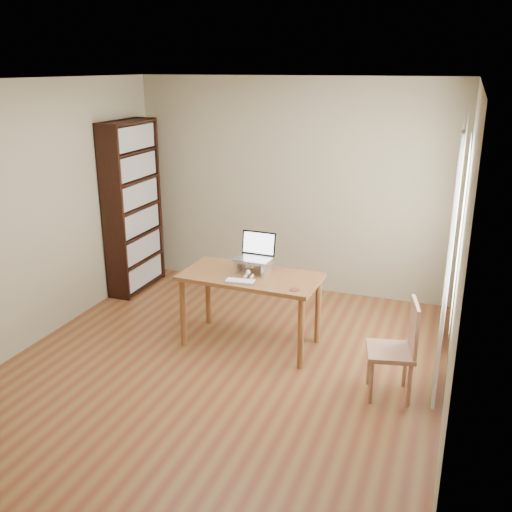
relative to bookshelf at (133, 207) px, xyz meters
The scene contains 10 objects.
room 2.43m from the bookshelf, 39.52° to the right, with size 4.04×4.54×2.64m.
bookshelf is the anchor object (origin of this frame).
curtains 3.83m from the bookshelf, 11.30° to the right, with size 0.03×1.90×2.25m.
desk 2.19m from the bookshelf, 27.02° to the right, with size 1.39×0.73×0.75m.
laptop_stand 2.13m from the bookshelf, 25.10° to the right, with size 0.32×0.25×0.13m.
laptop 2.10m from the bookshelf, 23.54° to the right, with size 0.36×0.31×0.25m.
keyboard 2.27m from the bookshelf, 32.27° to the right, with size 0.31×0.16×0.02m.
coaster 2.74m from the bookshelf, 26.41° to the right, with size 0.10×0.10×0.01m, color #50311B.
cat 2.12m from the bookshelf, 24.41° to the right, with size 0.24×0.48×0.15m.
chair 3.78m from the bookshelf, 23.17° to the right, with size 0.46×0.46×0.87m.
Camera 1 is at (1.95, -4.35, 2.71)m, focal length 40.00 mm.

